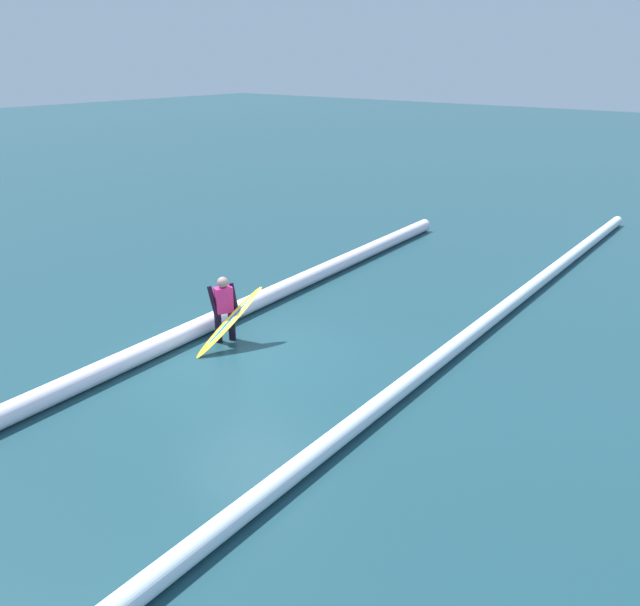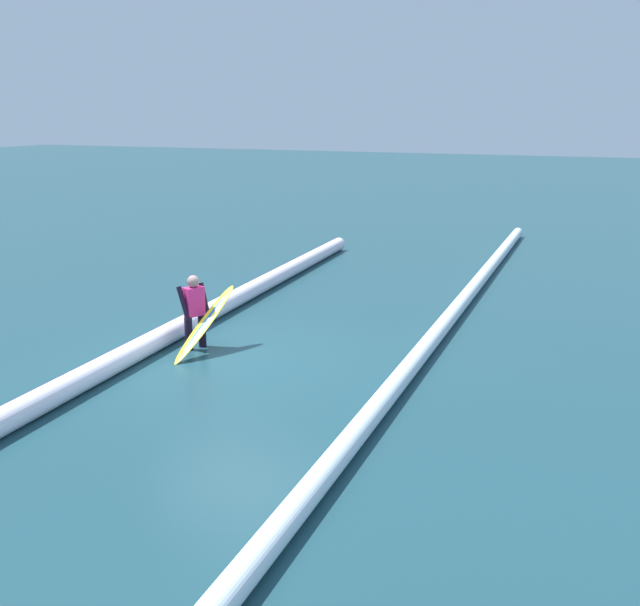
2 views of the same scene
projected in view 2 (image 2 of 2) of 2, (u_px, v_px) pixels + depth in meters
ground_plane at (234, 360)px, 12.70m from camera, size 126.73×126.73×0.00m
surfer at (194, 308)px, 13.13m from camera, size 0.48×0.43×1.34m
surfboard at (205, 324)px, 12.94m from camera, size 1.61×0.54×1.10m
wave_crest_foreground at (209, 312)px, 14.99m from camera, size 16.93×1.47×0.38m
wave_crest_midground at (440, 329)px, 13.95m from camera, size 24.66×1.20×0.30m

